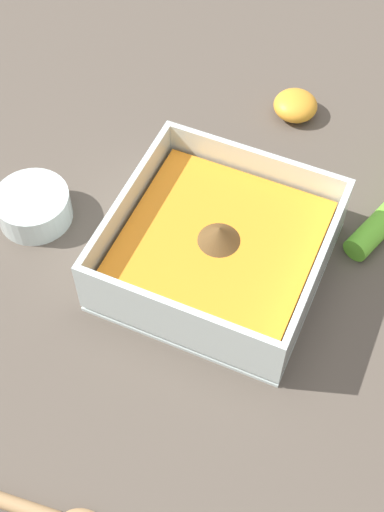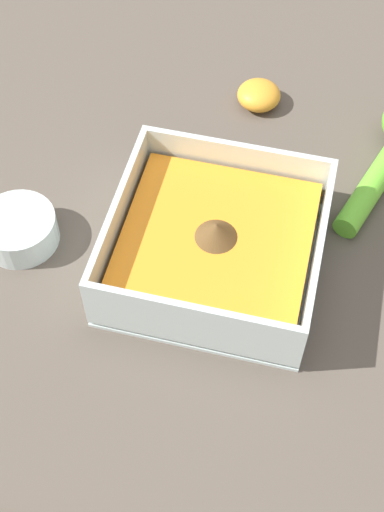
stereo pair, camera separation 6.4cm
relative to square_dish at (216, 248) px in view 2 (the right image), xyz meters
name	(u,v)px [view 2 (the right image)]	position (x,y,z in m)	size (l,w,h in m)	color
ground_plane	(199,247)	(0.02, -0.01, -0.02)	(4.00, 4.00, 0.00)	brown
square_dish	(216,248)	(0.00, 0.00, 0.00)	(0.19, 0.19, 0.07)	silver
spice_bowl	(19,230)	(0.19, 0.02, -0.01)	(0.07, 0.07, 0.03)	silver
lemon_half	(259,95)	(0.00, -0.23, -0.01)	(0.05, 0.05, 0.03)	orange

